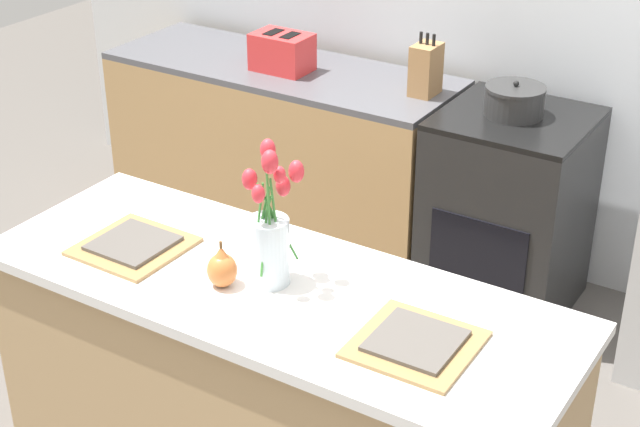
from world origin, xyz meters
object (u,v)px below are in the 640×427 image
at_px(flower_vase, 269,233).
at_px(plate_setting_right, 415,343).
at_px(knife_block, 426,69).
at_px(pear_figurine, 222,268).
at_px(stove_range, 507,212).
at_px(plate_setting_left, 133,245).
at_px(cooking_pot, 515,101).
at_px(toaster, 282,52).

height_order(flower_vase, plate_setting_right, flower_vase).
relative_size(plate_setting_right, knife_block, 1.15).
bearing_deg(pear_figurine, stove_range, 82.49).
height_order(flower_vase, plate_setting_left, flower_vase).
xyz_separation_m(plate_setting_left, cooking_pot, (0.57, 1.65, 0.05)).
distance_m(stove_range, cooking_pot, 0.51).
distance_m(flower_vase, cooking_pot, 1.60).
height_order(pear_figurine, plate_setting_left, pear_figurine).
bearing_deg(stove_range, flower_vase, -94.25).
bearing_deg(knife_block, flower_vase, -79.00).
distance_m(stove_range, plate_setting_left, 1.81).
bearing_deg(plate_setting_left, flower_vase, 7.73).
relative_size(flower_vase, toaster, 1.57).
height_order(flower_vase, toaster, flower_vase).
distance_m(pear_figurine, plate_setting_left, 0.37).
relative_size(plate_setting_left, toaster, 1.11).
xyz_separation_m(flower_vase, knife_block, (-0.31, 1.62, -0.05)).
bearing_deg(cooking_pot, plate_setting_left, -109.03).
height_order(cooking_pot, knife_block, knife_block).
relative_size(pear_figurine, cooking_pot, 0.59).
height_order(plate_setting_left, knife_block, knife_block).
xyz_separation_m(pear_figurine, plate_setting_left, (-0.36, 0.03, -0.05)).
relative_size(stove_range, knife_block, 3.28).
height_order(stove_range, cooking_pot, cooking_pot).
bearing_deg(flower_vase, plate_setting_left, -172.27).
height_order(plate_setting_right, toaster, toaster).
bearing_deg(knife_block, plate_setting_left, -95.23).
xyz_separation_m(pear_figurine, plate_setting_right, (0.61, 0.03, -0.05)).
bearing_deg(cooking_pot, toaster, -177.89).
relative_size(stove_range, plate_setting_right, 2.85).
xyz_separation_m(flower_vase, plate_setting_left, (-0.47, -0.06, -0.15)).
height_order(plate_setting_left, plate_setting_right, same).
height_order(stove_range, toaster, toaster).
bearing_deg(cooking_pot, flower_vase, -93.67).
bearing_deg(flower_vase, plate_setting_right, -7.18).
height_order(plate_setting_left, toaster, toaster).
xyz_separation_m(pear_figurine, cooking_pot, (0.21, 1.68, 0.00)).
distance_m(plate_setting_left, plate_setting_right, 0.97).
bearing_deg(toaster, plate_setting_left, -71.57).
xyz_separation_m(stove_range, flower_vase, (-0.12, -1.59, 0.61)).
height_order(flower_vase, knife_block, flower_vase).
xyz_separation_m(stove_range, knife_block, (-0.43, 0.02, 0.55)).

